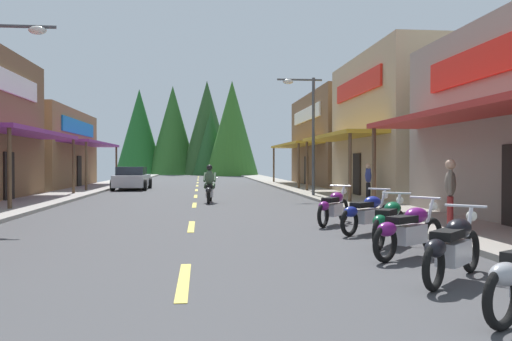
% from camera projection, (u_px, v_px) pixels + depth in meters
% --- Properties ---
extents(ground, '(10.27, 84.84, 0.10)m').
position_uv_depth(ground, '(196.00, 195.00, 27.61)').
color(ground, '#424244').
extents(sidewalk_left, '(2.58, 84.84, 0.12)m').
position_uv_depth(sidewalk_left, '(69.00, 194.00, 26.93)').
color(sidewalk_left, '#9E9991').
rests_on(sidewalk_left, ground).
extents(sidewalk_right, '(2.58, 84.84, 0.12)m').
position_uv_depth(sidewalk_right, '(317.00, 192.00, 28.28)').
color(sidewalk_right, gray).
rests_on(sidewalk_right, ground).
extents(centerline_dashes, '(0.16, 62.31, 0.01)m').
position_uv_depth(centerline_dashes, '(197.00, 190.00, 31.93)').
color(centerline_dashes, '#E0C64C').
rests_on(centerline_dashes, ground).
extents(storefront_left_far, '(9.45, 12.33, 5.06)m').
position_uv_depth(storefront_left_far, '(18.00, 149.00, 34.28)').
color(storefront_left_far, olive).
rests_on(storefront_left_far, ground).
extents(storefront_right_middle, '(8.53, 9.91, 6.78)m').
position_uv_depth(storefront_right_middle, '(425.00, 127.00, 25.64)').
color(storefront_right_middle, tan).
rests_on(storefront_right_middle, ground).
extents(storefront_right_far, '(10.55, 12.52, 6.45)m').
position_uv_depth(storefront_right_far, '(367.00, 141.00, 37.85)').
color(storefront_right_far, brown).
rests_on(storefront_right_far, ground).
extents(streetlamp_left, '(2.13, 0.30, 5.58)m').
position_uv_depth(streetlamp_left, '(6.00, 90.00, 14.81)').
color(streetlamp_left, '#474C51').
rests_on(streetlamp_left, ground).
extents(streetlamp_right, '(2.13, 0.30, 5.65)m').
position_uv_depth(streetlamp_right, '(306.00, 118.00, 24.91)').
color(streetlamp_right, '#474C51').
rests_on(streetlamp_right, ground).
extents(motorcycle_parked_right_1, '(1.59, 1.58, 1.04)m').
position_uv_depth(motorcycle_parked_right_1, '(453.00, 247.00, 7.35)').
color(motorcycle_parked_right_1, black).
rests_on(motorcycle_parked_right_1, ground).
extents(motorcycle_parked_right_2, '(1.79, 1.34, 1.04)m').
position_uv_depth(motorcycle_parked_right_2, '(409.00, 229.00, 9.23)').
color(motorcycle_parked_right_2, black).
rests_on(motorcycle_parked_right_2, ground).
extents(motorcycle_parked_right_3, '(1.33, 1.80, 1.04)m').
position_uv_depth(motorcycle_parked_right_3, '(389.00, 221.00, 10.59)').
color(motorcycle_parked_right_3, black).
rests_on(motorcycle_parked_right_3, ground).
extents(motorcycle_parked_right_4, '(1.71, 1.45, 1.04)m').
position_uv_depth(motorcycle_parked_right_4, '(367.00, 212.00, 12.38)').
color(motorcycle_parked_right_4, black).
rests_on(motorcycle_parked_right_4, ground).
extents(motorcycle_parked_right_5, '(1.32, 1.81, 1.04)m').
position_uv_depth(motorcycle_parked_right_5, '(333.00, 206.00, 14.07)').
color(motorcycle_parked_right_5, black).
rests_on(motorcycle_parked_right_5, ground).
extents(rider_cruising_lead, '(0.60, 2.14, 1.57)m').
position_uv_depth(rider_cruising_lead, '(210.00, 187.00, 21.78)').
color(rider_cruising_lead, black).
rests_on(rider_cruising_lead, ground).
extents(pedestrian_by_shop, '(0.28, 0.57, 1.63)m').
position_uv_depth(pedestrian_by_shop, '(368.00, 180.00, 22.05)').
color(pedestrian_by_shop, black).
rests_on(pedestrian_by_shop, ground).
extents(pedestrian_strolling, '(0.39, 0.52, 1.73)m').
position_uv_depth(pedestrian_strolling, '(450.00, 191.00, 12.28)').
color(pedestrian_strolling, maroon).
rests_on(pedestrian_strolling, ground).
extents(parked_car_curbside, '(2.10, 4.32, 1.40)m').
position_uv_depth(parked_car_curbside, '(132.00, 178.00, 32.40)').
color(parked_car_curbside, silver).
rests_on(parked_car_curbside, ground).
extents(treeline_backdrop, '(19.17, 14.16, 12.90)m').
position_uv_depth(treeline_backdrop, '(190.00, 130.00, 71.63)').
color(treeline_backdrop, '#2B5E23').
rests_on(treeline_backdrop, ground).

